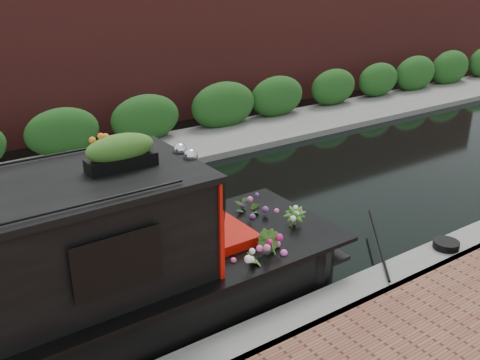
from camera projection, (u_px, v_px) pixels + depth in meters
ground at (164, 240)px, 9.52m from camera, size 80.00×80.00×0.00m
near_bank_coping at (279, 340)px, 7.00m from camera, size 40.00×0.60×0.50m
far_bank_path at (83, 170)px, 12.72m from camera, size 40.00×2.40×0.34m
far_hedge at (71, 160)px, 13.41m from camera, size 40.00×1.10×2.80m
far_brick_wall at (47, 139)px, 15.02m from camera, size 40.00×1.00×8.00m
rope_fender at (318, 243)px, 9.06m from camera, size 0.35×0.36×0.35m
coiled_mooring_rope at (446, 245)px, 8.73m from camera, size 0.42×0.42×0.12m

